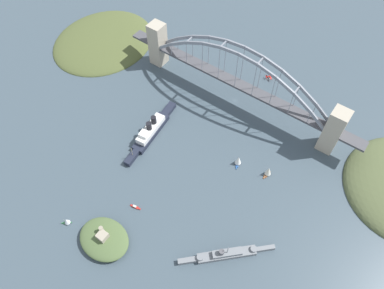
% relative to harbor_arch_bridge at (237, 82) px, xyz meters
% --- Properties ---
extents(ground_plane, '(1400.00, 1400.00, 0.00)m').
position_rel_harbor_arch_bridge_xyz_m(ground_plane, '(-0.00, 0.00, -27.72)').
color(ground_plane, '#3D4C56').
extents(harbor_arch_bridge, '(272.74, 16.09, 69.61)m').
position_rel_harbor_arch_bridge_xyz_m(harbor_arch_bridge, '(0.00, 0.00, 0.00)').
color(harbor_arch_bridge, '#ADA38E').
rests_on(harbor_arch_bridge, ground).
extents(headland_east_shore, '(115.02, 129.60, 16.10)m').
position_rel_harbor_arch_bridge_xyz_m(headland_east_shore, '(181.53, 10.59, -27.72)').
color(headland_east_shore, '#4C562D').
rests_on(headland_east_shore, ground).
extents(ocean_liner, '(18.22, 86.79, 19.38)m').
position_rel_harbor_arch_bridge_xyz_m(ocean_liner, '(44.25, 87.86, -22.34)').
color(ocean_liner, '#1E2333').
rests_on(ocean_liner, ground).
extents(naval_cruiser, '(59.65, 58.99, 17.81)m').
position_rel_harbor_arch_bridge_xyz_m(naval_cruiser, '(-83.68, 148.40, -24.48)').
color(naval_cruiser, slate).
rests_on(naval_cruiser, ground).
extents(fort_island_mid_harbor, '(44.47, 35.16, 14.70)m').
position_rel_harbor_arch_bridge_xyz_m(fort_island_mid_harbor, '(4.63, 196.87, -23.18)').
color(fort_island_mid_harbor, '#4C6038').
rests_on(fort_island_mid_harbor, ground).
extents(seaplane_taxiing_near_bridge, '(9.09, 9.14, 4.83)m').
position_rel_harbor_arch_bridge_xyz_m(seaplane_taxiing_near_bridge, '(-13.71, -51.03, -25.76)').
color(seaplane_taxiing_near_bridge, '#B7B7B2').
rests_on(seaplane_taxiing_near_bridge, ground).
extents(small_boat_0, '(7.61, 10.80, 12.57)m').
position_rel_harbor_arch_bridge_xyz_m(small_boat_0, '(-45.07, 67.19, -21.94)').
color(small_boat_0, '#234C8C').
rests_on(small_boat_0, ground).
extents(small_boat_1, '(10.20, 3.37, 2.12)m').
position_rel_harbor_arch_bridge_xyz_m(small_boat_1, '(4.35, 158.98, -26.98)').
color(small_boat_1, '#B2231E').
rests_on(small_boat_1, ground).
extents(small_boat_3, '(7.93, 7.30, 8.12)m').
position_rel_harbor_arch_bridge_xyz_m(small_boat_3, '(41.61, 204.01, -23.91)').
color(small_boat_3, '#2D6B3D').
rests_on(small_boat_3, ground).
extents(small_boat_4, '(6.37, 10.64, 12.26)m').
position_rel_harbor_arch_bridge_xyz_m(small_boat_4, '(-73.81, 61.12, -22.12)').
color(small_boat_4, brown).
rests_on(small_boat_4, ground).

